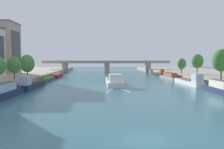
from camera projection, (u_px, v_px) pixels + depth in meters
The scene contains 18 objects.
ground_plane at pixel (146, 140), 19.41m from camera, with size 400.00×400.00×0.00m, color #336675.
barge_midriver at pixel (114, 81), 63.30m from camera, with size 4.30×20.35×3.27m.
wake_behind_barge at pixel (118, 90), 50.21m from camera, with size 5.60×5.88×0.03m.
moored_boat_left_lone at pixel (6, 92), 40.23m from camera, with size 2.25×11.60×2.89m.
moored_boat_left_second at pixel (31, 84), 53.94m from camera, with size 2.93×14.72×3.33m.
moored_boat_left_midway at pixel (45, 80), 70.79m from camera, with size 3.11×15.01×2.27m.
moored_boat_left_far at pixel (57, 75), 88.75m from camera, with size 3.31×14.59×2.34m.
moored_boat_right_lone at pixel (218, 88), 46.05m from camera, with size 2.05×10.85×2.83m.
moored_boat_right_end at pixel (190, 81), 61.68m from camera, with size 3.03×15.84×3.37m.
moored_boat_right_near at pixel (169, 76), 79.06m from camera, with size 2.90×14.80×2.45m.
moored_boat_right_midway at pixel (159, 74), 93.04m from camera, with size 2.20×12.22×3.21m.
tree_left_second at pixel (14, 65), 58.61m from camera, with size 3.68×3.68×6.06m.
tree_left_nearest at pixel (27, 64), 69.35m from camera, with size 4.44×4.44×6.74m.
tree_right_end_of_row at pixel (222, 60), 56.65m from camera, with size 4.74×4.74×7.95m.
tree_right_past_mid at pixel (197, 61), 70.94m from camera, with size 3.69×3.69×6.96m.
tree_right_midway at pixel (182, 64), 83.34m from camera, with size 3.32×3.32×5.70m.
building_left_tall at pixel (2, 48), 82.08m from camera, with size 10.66×11.57×19.02m.
bridge_far at pixel (107, 65), 123.46m from camera, with size 70.02×4.40×6.45m.
Camera 1 is at (-4.06, -18.79, 7.00)m, focal length 35.60 mm.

